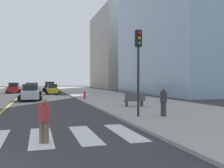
{
  "coord_description": "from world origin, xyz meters",
  "views": [
    {
      "loc": [
        2.58,
        -6.74,
        2.32
      ],
      "look_at": [
        12.82,
        28.25,
        1.82
      ],
      "focal_mm": 40.71,
      "sensor_mm": 36.0,
      "label": 1
    }
  ],
  "objects": [
    {
      "name": "car_yellow_third",
      "position": [
        4.99,
        38.0,
        0.81
      ],
      "size": [
        2.47,
        3.92,
        1.74
      ],
      "rotation": [
        0.0,
        0.0,
        3.16
      ],
      "color": "gold",
      "rests_on": "ground"
    },
    {
      "name": "pedestrian_waiting_east",
      "position": [
        9.92,
        7.18,
        1.09
      ],
      "size": [
        0.42,
        0.42,
        1.71
      ],
      "rotation": [
        0.0,
        0.0,
        5.15
      ],
      "color": "#38383D",
      "rests_on": "sidewalk_kerb_east"
    },
    {
      "name": "car_silver_seventh",
      "position": [
        1.68,
        24.34,
        0.89
      ],
      "size": [
        2.76,
        4.32,
        1.9
      ],
      "rotation": [
        0.0,
        0.0,
        3.18
      ],
      "color": "#B7B7BC",
      "rests_on": "ground"
    },
    {
      "name": "traffic_light_near_corner",
      "position": [
        8.39,
        7.45,
        3.78
      ],
      "size": [
        0.36,
        0.41,
        5.19
      ],
      "rotation": [
        0.0,
        0.0,
        3.14
      ],
      "color": "black",
      "rests_on": "sidewalk_kerb_east"
    },
    {
      "name": "car_red_nearest",
      "position": [
        -1.67,
        43.93,
        0.9
      ],
      "size": [
        2.8,
        4.39,
        1.93
      ],
      "rotation": [
        0.0,
        0.0,
        -0.04
      ],
      "color": "red",
      "rests_on": "ground"
    },
    {
      "name": "car_green_sixth",
      "position": [
        1.72,
        33.04,
        0.94
      ],
      "size": [
        2.79,
        4.48,
        2.0
      ],
      "rotation": [
        0.0,
        0.0,
        3.14
      ],
      "color": "#236B42",
      "rests_on": "ground"
    },
    {
      "name": "sidewalk_kerb_east",
      "position": [
        12.2,
        20.0,
        0.07
      ],
      "size": [
        10.0,
        120.0,
        0.15
      ],
      "primitive_type": "cube",
      "color": "#9E9B93",
      "rests_on": "ground"
    },
    {
      "name": "car_gray_second",
      "position": [
        5.25,
        55.18,
        0.78
      ],
      "size": [
        2.45,
        3.82,
        1.67
      ],
      "rotation": [
        0.0,
        0.0,
        3.19
      ],
      "color": "slate",
      "rests_on": "ground"
    },
    {
      "name": "pedestrian_crossing",
      "position": [
        2.8,
        2.9,
        0.91
      ],
      "size": [
        0.41,
        0.41,
        1.65
      ],
      "rotation": [
        0.0,
        0.0,
        2.75
      ],
      "color": "brown",
      "rests_on": "ground"
    },
    {
      "name": "car_black_fourth",
      "position": [
        4.95,
        48.64,
        0.97
      ],
      "size": [
        2.96,
        4.69,
        2.08
      ],
      "rotation": [
        0.0,
        0.0,
        3.16
      ],
      "color": "black",
      "rests_on": "ground"
    },
    {
      "name": "parking_garage_concrete",
      "position": [
        28.97,
        67.86,
        11.49
      ],
      "size": [
        18.0,
        24.0,
        22.98
      ],
      "primitive_type": "cube",
      "color": "#9E9B93",
      "rests_on": "ground"
    },
    {
      "name": "fire_hydrant",
      "position": [
        7.91,
        23.04,
        0.58
      ],
      "size": [
        0.26,
        0.26,
        0.89
      ],
      "color": "red",
      "rests_on": "sidewalk_kerb_east"
    },
    {
      "name": "park_bench",
      "position": [
        10.38,
        13.17,
        0.69
      ],
      "size": [
        1.82,
        0.62,
        1.12
      ],
      "rotation": [
        0.0,
        0.0,
        1.54
      ],
      "color": "#47474C",
      "rests_on": "sidewalk_kerb_east"
    },
    {
      "name": "lane_divider_paint",
      "position": [
        0.0,
        40.0,
        0.01
      ],
      "size": [
        0.16,
        80.0,
        0.01
      ],
      "primitive_type": "cube",
      "color": "yellow",
      "rests_on": "ground"
    }
  ]
}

